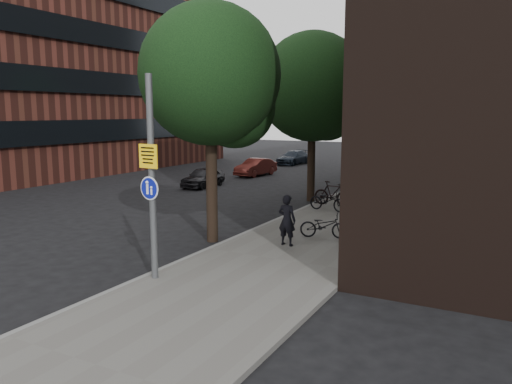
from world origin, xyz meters
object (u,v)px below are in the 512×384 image
Objects in this scene: parked_bike_facade_near at (324,226)px; pedestrian at (287,220)px; signpost at (152,178)px; parked_car_near at (203,177)px.

pedestrian is at bearing 137.73° from parked_bike_facade_near.
pedestrian is (1.59, 4.29, -1.69)m from signpost.
parked_car_near is (-7.97, 13.88, -2.05)m from signpost.
signpost reaches higher than parked_car_near.
pedestrian reaches higher than parked_car_near.
signpost is 3.13× the size of pedestrian.
signpost is at bearing 141.93° from parked_bike_facade_near.
parked_car_near is (-10.24, 8.19, 0.03)m from parked_bike_facade_near.
parked_car_near is at bearing -42.04° from pedestrian.
parked_bike_facade_near is at bearing 73.25° from signpost.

